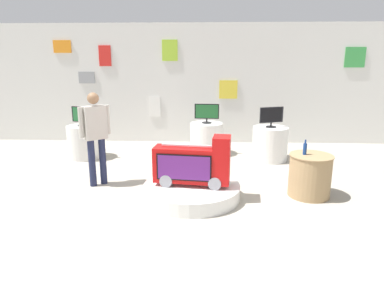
{
  "coord_description": "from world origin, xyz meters",
  "views": [
    {
      "loc": [
        0.26,
        -4.93,
        2.21
      ],
      "look_at": [
        -0.01,
        0.92,
        0.75
      ],
      "focal_mm": 31.88,
      "sensor_mm": 36.0,
      "label": 1
    }
  ],
  "objects": [
    {
      "name": "shopper_browsing_near_truck",
      "position": [
        -1.7,
        0.81,
        0.97
      ],
      "size": [
        0.45,
        0.4,
        1.66
      ],
      "color": "#1E233F",
      "rests_on": "ground"
    },
    {
      "name": "tv_on_center_rear",
      "position": [
        1.66,
        2.54,
        1.0
      ],
      "size": [
        0.54,
        0.22,
        0.45
      ],
      "color": "black",
      "rests_on": "display_pedestal_center_rear"
    },
    {
      "name": "bottle_on_side_table",
      "position": [
        1.84,
        0.48,
        0.8
      ],
      "size": [
        0.06,
        0.06,
        0.25
      ],
      "color": "navy",
      "rests_on": "side_table_round"
    },
    {
      "name": "display_pedestal_center_rear",
      "position": [
        1.66,
        2.54,
        0.37
      ],
      "size": [
        0.78,
        0.78,
        0.75
      ],
      "primitive_type": "cylinder",
      "color": "silver",
      "rests_on": "ground"
    },
    {
      "name": "ground_plane",
      "position": [
        0.0,
        0.0,
        0.0
      ],
      "size": [
        30.0,
        30.0,
        0.0
      ],
      "primitive_type": "plane",
      "color": "#A8A091"
    },
    {
      "name": "back_wall_display",
      "position": [
        -0.0,
        4.23,
        1.56
      ],
      "size": [
        12.04,
        0.13,
        3.12
      ],
      "color": "silver",
      "rests_on": "ground"
    },
    {
      "name": "side_table_round",
      "position": [
        1.95,
        0.46,
        0.36
      ],
      "size": [
        0.7,
        0.7,
        0.7
      ],
      "color": "#9E7F56",
      "rests_on": "ground"
    },
    {
      "name": "main_display_pedestal",
      "position": [
        0.02,
        0.29,
        0.11
      ],
      "size": [
        1.58,
        1.58,
        0.22
      ],
      "primitive_type": "cylinder",
      "color": "silver",
      "rests_on": "ground"
    },
    {
      "name": "display_pedestal_left_rear",
      "position": [
        -2.56,
        2.52,
        0.37
      ],
      "size": [
        0.73,
        0.73,
        0.75
      ],
      "primitive_type": "cylinder",
      "color": "silver",
      "rests_on": "ground"
    },
    {
      "name": "display_pedestal_right_rear",
      "position": [
        0.24,
        2.97,
        0.37
      ],
      "size": [
        0.77,
        0.77,
        0.75
      ],
      "primitive_type": "cylinder",
      "color": "silver",
      "rests_on": "ground"
    },
    {
      "name": "novelty_firetruck_tv",
      "position": [
        0.04,
        0.28,
        0.57
      ],
      "size": [
        1.25,
        0.52,
        0.82
      ],
      "color": "gray",
      "rests_on": "main_display_pedestal"
    },
    {
      "name": "tv_on_right_rear",
      "position": [
        0.24,
        2.97,
        1.0
      ],
      "size": [
        0.57,
        0.22,
        0.45
      ],
      "color": "black",
      "rests_on": "display_pedestal_right_rear"
    },
    {
      "name": "tv_on_left_rear",
      "position": [
        -2.56,
        2.51,
        0.98
      ],
      "size": [
        0.49,
        0.21,
        0.43
      ],
      "color": "black",
      "rests_on": "display_pedestal_left_rear"
    }
  ]
}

